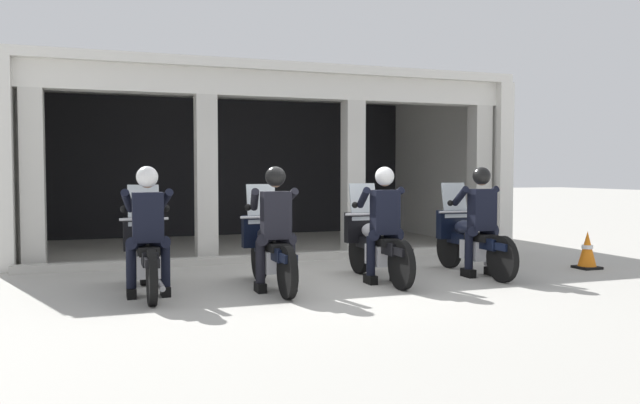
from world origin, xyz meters
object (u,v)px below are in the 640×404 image
(police_officer_center_left, at_px, (275,218))
(motorcycle_center_right, at_px, (375,244))
(police_officer_center_right, at_px, (384,214))
(police_officer_far_right, at_px, (481,212))
(motorcycle_far_right, at_px, (470,240))
(traffic_cone_flank, at_px, (587,250))
(motorcycle_center_left, at_px, (270,249))
(motorcycle_far_left, at_px, (147,253))
(police_officer_far_left, at_px, (148,220))

(police_officer_center_left, bearing_deg, motorcycle_center_right, 12.46)
(police_officer_center_right, bearing_deg, motorcycle_center_right, 86.24)
(motorcycle_center_right, relative_size, police_officer_far_right, 1.29)
(motorcycle_far_right, height_order, traffic_cone_flank, motorcycle_far_right)
(motorcycle_center_left, height_order, motorcycle_center_right, same)
(motorcycle_far_left, relative_size, motorcycle_far_right, 1.00)
(police_officer_center_left, bearing_deg, motorcycle_center_left, 88.62)
(motorcycle_center_left, height_order, motorcycle_far_right, same)
(motorcycle_far_left, distance_m, police_officer_center_left, 1.67)
(motorcycle_center_left, bearing_deg, motorcycle_far_left, 173.48)
(police_officer_center_left, bearing_deg, police_officer_far_left, 173.48)
(police_officer_center_left, distance_m, motorcycle_far_right, 3.17)
(police_officer_far_right, bearing_deg, motorcycle_center_left, 167.77)
(motorcycle_center_right, distance_m, motorcycle_far_right, 1.55)
(motorcycle_center_right, height_order, motorcycle_far_right, same)
(motorcycle_center_left, distance_m, traffic_cone_flank, 5.11)
(motorcycle_far_left, distance_m, motorcycle_center_left, 1.56)
(police_officer_center_right, height_order, traffic_cone_flank, police_officer_center_right)
(police_officer_center_left, height_order, motorcycle_far_right, police_officer_center_left)
(motorcycle_center_left, distance_m, motorcycle_center_right, 1.56)
(motorcycle_far_right, height_order, police_officer_far_right, police_officer_far_right)
(police_officer_center_right, xyz_separation_m, traffic_cone_flank, (3.55, 0.12, -0.65))
(police_officer_far_right, relative_size, traffic_cone_flank, 2.69)
(motorcycle_center_left, relative_size, motorcycle_center_right, 1.00)
(motorcycle_far_left, bearing_deg, motorcycle_center_right, -2.26)
(police_officer_far_left, height_order, motorcycle_center_left, police_officer_far_left)
(traffic_cone_flank, bearing_deg, police_officer_far_right, -177.74)
(motorcycle_center_right, distance_m, police_officer_far_right, 1.63)
(motorcycle_center_left, relative_size, motorcycle_far_right, 1.00)
(police_officer_far_right, bearing_deg, motorcycle_center_right, 161.65)
(traffic_cone_flank, bearing_deg, motorcycle_center_right, 177.35)
(motorcycle_far_right, bearing_deg, police_officer_far_right, -99.70)
(motorcycle_far_left, relative_size, police_officer_center_left, 1.29)
(police_officer_far_left, bearing_deg, motorcycle_center_right, 2.96)
(motorcycle_center_left, xyz_separation_m, motorcycle_far_right, (3.11, 0.13, 0.00))
(police_officer_far_right, bearing_deg, motorcycle_far_right, 80.30)
(police_officer_center_left, relative_size, motorcycle_center_right, 0.78)
(motorcycle_far_left, bearing_deg, motorcycle_far_right, -1.44)
(motorcycle_center_right, bearing_deg, motorcycle_far_left, 175.49)
(police_officer_far_left, relative_size, police_officer_far_right, 1.00)
(motorcycle_far_right, bearing_deg, motorcycle_far_left, 170.39)
(police_officer_far_right, xyz_separation_m, traffic_cone_flank, (2.00, 0.08, -0.65))
(police_officer_center_left, bearing_deg, police_officer_far_right, 1.32)
(police_officer_center_left, xyz_separation_m, police_officer_far_right, (3.11, 0.13, 0.00))
(police_officer_center_left, bearing_deg, motorcycle_far_right, 6.50)
(motorcycle_center_right, distance_m, traffic_cone_flank, 3.56)
(motorcycle_center_left, relative_size, police_officer_center_right, 1.29)
(motorcycle_far_left, distance_m, police_officer_far_right, 4.69)
(motorcycle_center_left, distance_m, police_officer_center_right, 1.62)
(police_officer_center_left, xyz_separation_m, motorcycle_far_right, (3.11, 0.42, -0.44))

